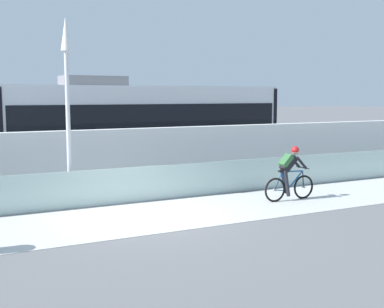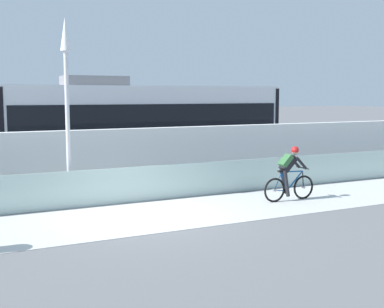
% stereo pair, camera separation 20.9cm
% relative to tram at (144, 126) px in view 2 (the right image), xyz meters
% --- Properties ---
extents(ground_plane, '(200.00, 200.00, 0.00)m').
position_rel_tram_xyz_m(ground_plane, '(-2.68, -6.85, -1.89)').
color(ground_plane, slate).
extents(bike_path_deck, '(32.00, 3.20, 0.01)m').
position_rel_tram_xyz_m(bike_path_deck, '(-2.68, -6.85, -1.89)').
color(bike_path_deck, silver).
rests_on(bike_path_deck, ground).
extents(glass_parapet, '(32.00, 0.05, 1.04)m').
position_rel_tram_xyz_m(glass_parapet, '(-2.68, -5.00, -1.38)').
color(glass_parapet, '#ADC6C1').
rests_on(glass_parapet, ground).
extents(concrete_barrier_wall, '(32.00, 0.36, 2.03)m').
position_rel_tram_xyz_m(concrete_barrier_wall, '(-2.68, -3.20, -0.88)').
color(concrete_barrier_wall, white).
rests_on(concrete_barrier_wall, ground).
extents(tram_rail_near, '(32.00, 0.08, 0.01)m').
position_rel_tram_xyz_m(tram_rail_near, '(-2.68, -0.72, -1.89)').
color(tram_rail_near, '#595654').
rests_on(tram_rail_near, ground).
extents(tram_rail_far, '(32.00, 0.08, 0.01)m').
position_rel_tram_xyz_m(tram_rail_far, '(-2.68, 0.72, -1.89)').
color(tram_rail_far, '#595654').
rests_on(tram_rail_far, ground).
extents(tram, '(11.06, 2.54, 3.81)m').
position_rel_tram_xyz_m(tram, '(0.00, 0.00, 0.00)').
color(tram, silver).
rests_on(tram, ground).
extents(cyclist_on_bike, '(1.77, 0.58, 1.61)m').
position_rel_tram_xyz_m(cyclist_on_bike, '(1.90, -6.85, -1.09)').
color(cyclist_on_bike, black).
rests_on(cyclist_on_bike, ground).
extents(lamp_post_antenna, '(0.28, 0.28, 5.20)m').
position_rel_tram_xyz_m(lamp_post_antenna, '(-4.06, -4.70, 1.40)').
color(lamp_post_antenna, gray).
rests_on(lamp_post_antenna, ground).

